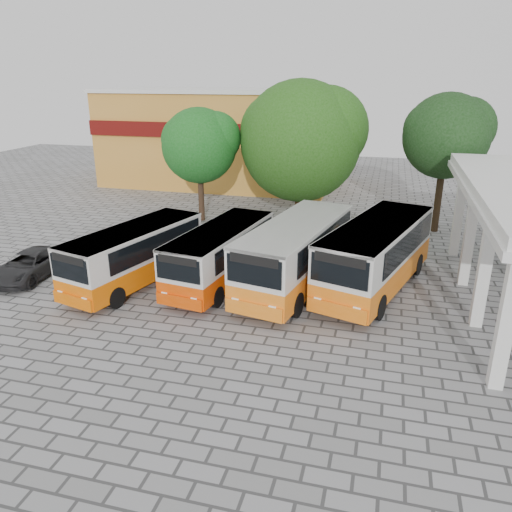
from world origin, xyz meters
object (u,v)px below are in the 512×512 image
(bus_centre_left, at_px, (221,252))
(bus_centre_right, at_px, (296,251))
(parked_car, at_px, (29,265))
(bus_far_left, at_px, (135,252))
(bus_far_right, at_px, (377,252))

(bus_centre_left, bearing_deg, bus_centre_right, 14.70)
(parked_car, bearing_deg, bus_centre_right, 6.26)
(bus_far_left, relative_size, bus_centre_right, 0.88)
(bus_centre_left, height_order, bus_far_right, bus_far_right)
(bus_far_left, height_order, bus_centre_right, bus_centre_right)
(bus_far_left, distance_m, bus_centre_right, 7.57)
(bus_centre_right, xyz_separation_m, bus_far_right, (3.61, 0.72, 0.02))
(bus_far_right, relative_size, parked_car, 2.02)
(bus_far_left, xyz_separation_m, bus_centre_left, (3.89, 1.12, -0.02))
(bus_centre_left, height_order, bus_centre_right, bus_centre_right)
(bus_far_right, bearing_deg, parked_car, -153.18)
(bus_far_left, height_order, bus_centre_left, bus_far_left)
(bus_far_left, xyz_separation_m, bus_centre_right, (7.42, 1.50, 0.23))
(parked_car, bearing_deg, bus_far_right, 6.71)
(bus_far_left, bearing_deg, parked_car, -159.12)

